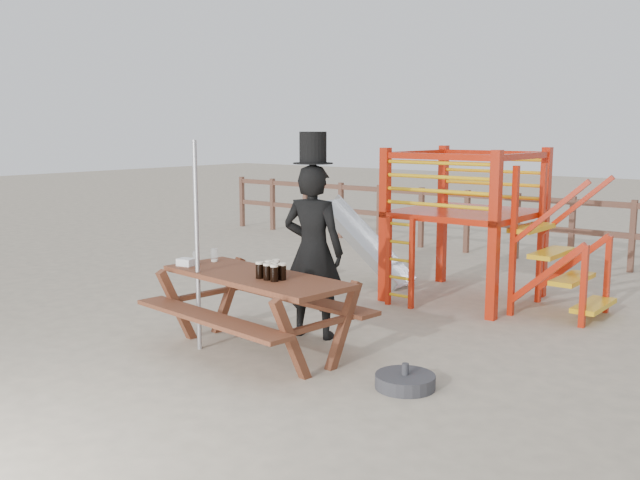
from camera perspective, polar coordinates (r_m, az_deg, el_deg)
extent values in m
plane|color=#BAAA90|center=(7.43, -3.11, -9.56)|extent=(60.00, 60.00, 0.00)
cube|color=brown|center=(13.18, 17.55, 3.06)|extent=(15.00, 0.06, 0.10)
cube|color=brown|center=(13.24, 17.45, 0.89)|extent=(15.00, 0.06, 0.10)
cube|color=brown|center=(17.38, -6.25, 3.07)|extent=(0.09, 0.09, 1.20)
cube|color=brown|center=(16.70, -3.81, 2.87)|extent=(0.09, 0.09, 1.20)
cube|color=brown|center=(16.04, -1.17, 2.64)|extent=(0.09, 0.09, 1.20)
cube|color=brown|center=(15.42, 1.69, 2.39)|extent=(0.09, 0.09, 1.20)
cube|color=brown|center=(14.85, 4.77, 2.10)|extent=(0.09, 0.09, 1.20)
cube|color=brown|center=(14.32, 8.10, 1.79)|extent=(0.09, 0.09, 1.20)
cube|color=brown|center=(13.85, 11.66, 1.46)|extent=(0.09, 0.09, 1.20)
cube|color=brown|center=(13.43, 15.46, 1.09)|extent=(0.09, 0.09, 1.20)
cube|color=brown|center=(13.07, 19.49, 0.69)|extent=(0.09, 0.09, 1.20)
cube|color=brown|center=(12.79, 23.72, 0.28)|extent=(0.09, 0.09, 1.20)
cube|color=red|center=(9.73, 5.19, 1.18)|extent=(0.12, 0.12, 2.10)
cube|color=red|center=(8.96, 13.76, 0.29)|extent=(0.12, 0.12, 2.10)
cube|color=red|center=(11.09, 9.76, 2.04)|extent=(0.12, 0.12, 2.10)
cube|color=red|center=(10.42, 17.48, 1.32)|extent=(0.12, 0.12, 2.10)
cube|color=red|center=(10.00, 11.57, 2.11)|extent=(1.72, 1.72, 0.08)
cube|color=red|center=(9.23, 9.45, 6.60)|extent=(1.60, 0.08, 0.08)
cube|color=red|center=(10.66, 13.69, 6.76)|extent=(1.60, 0.08, 0.08)
cube|color=red|center=(10.33, 7.73, 6.87)|extent=(0.08, 1.60, 0.08)
cube|color=red|center=(9.60, 16.00, 6.46)|extent=(0.08, 1.60, 0.08)
cylinder|color=yellow|center=(9.28, 9.35, 2.77)|extent=(1.50, 0.05, 0.05)
cylinder|color=yellow|center=(10.70, 13.56, 3.44)|extent=(1.50, 0.05, 0.05)
cylinder|color=yellow|center=(9.26, 9.38, 3.88)|extent=(1.50, 0.05, 0.05)
cylinder|color=yellow|center=(10.68, 13.60, 4.41)|extent=(1.50, 0.05, 0.05)
cylinder|color=yellow|center=(9.25, 9.41, 4.99)|extent=(1.50, 0.05, 0.05)
cylinder|color=yellow|center=(10.67, 13.63, 5.37)|extent=(1.50, 0.05, 0.05)
cylinder|color=yellow|center=(9.24, 9.44, 6.10)|extent=(1.50, 0.05, 0.05)
cylinder|color=yellow|center=(10.66, 13.67, 6.33)|extent=(1.50, 0.05, 0.05)
cube|color=red|center=(9.59, 5.51, -1.67)|extent=(0.06, 0.06, 1.20)
cube|color=red|center=(9.40, 7.35, -1.91)|extent=(0.06, 0.06, 1.20)
cylinder|color=yellow|center=(9.58, 6.37, -4.43)|extent=(0.36, 0.04, 0.04)
cylinder|color=yellow|center=(9.53, 6.40, -3.03)|extent=(0.36, 0.04, 0.04)
cylinder|color=yellow|center=(9.49, 6.42, -1.61)|extent=(0.36, 0.04, 0.04)
cylinder|color=yellow|center=(9.44, 6.45, -0.18)|extent=(0.36, 0.04, 0.04)
cylinder|color=yellow|center=(9.41, 6.47, 1.26)|extent=(0.36, 0.04, 0.04)
cube|color=yellow|center=(9.62, 16.59, 0.94)|extent=(0.30, 0.90, 0.06)
cube|color=yellow|center=(9.57, 18.06, -0.99)|extent=(0.30, 0.90, 0.06)
cube|color=yellow|center=(9.53, 19.55, -2.94)|extent=(0.30, 0.90, 0.06)
cube|color=yellow|center=(9.51, 21.05, -4.90)|extent=(0.30, 0.90, 0.06)
cube|color=red|center=(9.15, 17.71, -2.57)|extent=(0.95, 0.08, 0.86)
cube|color=red|center=(9.98, 19.57, -1.73)|extent=(0.95, 0.08, 0.86)
cube|color=#B2B5B9|center=(10.95, 3.54, -0.21)|extent=(1.53, 0.55, 1.21)
cube|color=#B2B5B9|center=(10.73, 2.72, -0.18)|extent=(1.58, 0.04, 1.28)
cube|color=#B2B5B9|center=(11.16, 4.34, 0.16)|extent=(1.58, 0.04, 1.28)
cube|color=#B2B5B9|center=(11.57, -0.13, -2.31)|extent=(0.35, 0.55, 0.05)
cube|color=brown|center=(7.48, -5.20, -2.97)|extent=(2.26, 1.05, 0.05)
cube|color=brown|center=(7.19, -8.84, -6.20)|extent=(2.20, 0.54, 0.04)
cube|color=brown|center=(7.94, -1.84, -4.66)|extent=(2.20, 0.54, 0.04)
cube|color=brown|center=(8.29, -9.31, -4.89)|extent=(0.23, 1.31, 0.79)
cube|color=brown|center=(6.92, -0.15, -7.55)|extent=(0.23, 1.31, 0.79)
imported|color=black|center=(8.01, -0.55, -0.93)|extent=(0.81, 0.63, 1.97)
cube|color=#0D923C|center=(8.11, -0.08, 0.89)|extent=(0.08, 0.04, 0.46)
cylinder|color=black|center=(7.90, -0.56, 6.17)|extent=(0.45, 0.45, 0.01)
cylinder|color=black|center=(7.90, -0.56, 7.45)|extent=(0.30, 0.30, 0.34)
cube|color=white|center=(8.03, -0.10, 8.32)|extent=(0.15, 0.04, 0.04)
cylinder|color=#B2B2B7|center=(7.63, -9.81, -0.54)|extent=(0.05, 0.05, 2.24)
cylinder|color=#333337|center=(6.69, 6.83, -11.16)|extent=(0.56, 0.56, 0.13)
cylinder|color=#333337|center=(6.65, 6.84, -10.21)|extent=(0.06, 0.06, 0.11)
cube|color=white|center=(8.05, -10.65, -1.75)|extent=(0.20, 0.17, 0.08)
cylinder|color=black|center=(7.26, -4.85, -2.49)|extent=(0.08, 0.08, 0.15)
cylinder|color=#F7E8CA|center=(7.25, -4.86, -1.83)|extent=(0.08, 0.08, 0.02)
cylinder|color=black|center=(7.18, -4.24, -2.63)|extent=(0.08, 0.08, 0.15)
cylinder|color=#F7E8CA|center=(7.16, -4.25, -1.95)|extent=(0.08, 0.08, 0.02)
cylinder|color=black|center=(7.10, -3.68, -2.74)|extent=(0.08, 0.08, 0.15)
cylinder|color=#F7E8CA|center=(7.09, -3.69, -2.06)|extent=(0.08, 0.08, 0.02)
cylinder|color=black|center=(7.33, -4.12, -2.39)|extent=(0.08, 0.08, 0.15)
cylinder|color=#F7E8CA|center=(7.31, -4.13, -1.73)|extent=(0.08, 0.08, 0.02)
cylinder|color=black|center=(7.24, -3.65, -2.52)|extent=(0.08, 0.08, 0.15)
cylinder|color=#F7E8CA|center=(7.22, -3.65, -1.85)|extent=(0.08, 0.08, 0.02)
cylinder|color=black|center=(7.17, -3.04, -2.62)|extent=(0.08, 0.08, 0.15)
cylinder|color=#F7E8CA|center=(7.16, -3.04, -1.95)|extent=(0.08, 0.08, 0.02)
cylinder|color=black|center=(7.38, -3.54, -2.30)|extent=(0.08, 0.08, 0.15)
cylinder|color=#F7E8CA|center=(7.37, -3.54, -1.64)|extent=(0.08, 0.08, 0.02)
cylinder|color=silver|center=(8.23, -8.46, -1.20)|extent=(0.08, 0.08, 0.15)
cylinder|color=#F7E8CA|center=(8.24, -8.45, -1.65)|extent=(0.07, 0.07, 0.02)
cylinder|color=silver|center=(8.10, -9.87, -1.41)|extent=(0.08, 0.08, 0.15)
cylinder|color=#F7E8CA|center=(8.11, -9.86, -1.86)|extent=(0.07, 0.07, 0.02)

